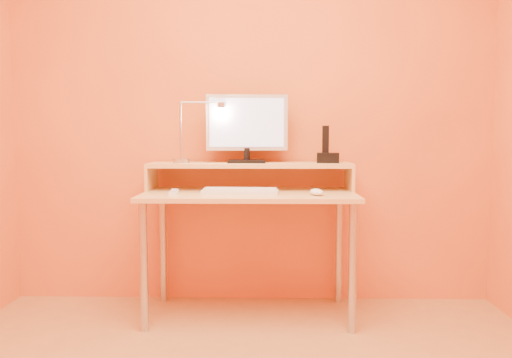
{
  "coord_description": "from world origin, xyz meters",
  "views": [
    {
      "loc": [
        0.1,
        -1.68,
        1.05
      ],
      "look_at": [
        0.04,
        1.13,
        0.8
      ],
      "focal_mm": 35.55,
      "sensor_mm": 36.0,
      "label": 1
    }
  ],
  "objects_px": {
    "remote_control": "(174,192)",
    "keyboard": "(240,192)",
    "monitor_panel": "(247,123)",
    "mouse": "(317,192)",
    "phone_dock": "(328,158)",
    "lamp_base": "(181,161)"
  },
  "relations": [
    {
      "from": "keyboard",
      "to": "mouse",
      "type": "height_order",
      "value": "mouse"
    },
    {
      "from": "lamp_base",
      "to": "remote_control",
      "type": "height_order",
      "value": "lamp_base"
    },
    {
      "from": "phone_dock",
      "to": "remote_control",
      "type": "distance_m",
      "value": 0.93
    },
    {
      "from": "monitor_panel",
      "to": "remote_control",
      "type": "relative_size",
      "value": 2.99
    },
    {
      "from": "phone_dock",
      "to": "keyboard",
      "type": "xyz_separation_m",
      "value": [
        -0.51,
        -0.22,
        -0.18
      ]
    },
    {
      "from": "lamp_base",
      "to": "mouse",
      "type": "xyz_separation_m",
      "value": [
        0.78,
        -0.26,
        -0.15
      ]
    },
    {
      "from": "lamp_base",
      "to": "mouse",
      "type": "relative_size",
      "value": 0.92
    },
    {
      "from": "lamp_base",
      "to": "phone_dock",
      "type": "bearing_deg",
      "value": 1.98
    },
    {
      "from": "monitor_panel",
      "to": "keyboard",
      "type": "distance_m",
      "value": 0.45
    },
    {
      "from": "keyboard",
      "to": "remote_control",
      "type": "xyz_separation_m",
      "value": [
        -0.36,
        -0.02,
        -0.0
      ]
    },
    {
      "from": "phone_dock",
      "to": "keyboard",
      "type": "distance_m",
      "value": 0.59
    },
    {
      "from": "lamp_base",
      "to": "keyboard",
      "type": "height_order",
      "value": "lamp_base"
    },
    {
      "from": "keyboard",
      "to": "phone_dock",
      "type": "bearing_deg",
      "value": 26.72
    },
    {
      "from": "lamp_base",
      "to": "keyboard",
      "type": "xyz_separation_m",
      "value": [
        0.36,
        -0.19,
        -0.16
      ]
    },
    {
      "from": "lamp_base",
      "to": "keyboard",
      "type": "distance_m",
      "value": 0.44
    },
    {
      "from": "monitor_panel",
      "to": "phone_dock",
      "type": "relative_size",
      "value": 3.72
    },
    {
      "from": "mouse",
      "to": "remote_control",
      "type": "xyz_separation_m",
      "value": [
        -0.78,
        0.04,
        -0.01
      ]
    },
    {
      "from": "monitor_panel",
      "to": "remote_control",
      "type": "xyz_separation_m",
      "value": [
        -0.39,
        -0.26,
        -0.39
      ]
    },
    {
      "from": "mouse",
      "to": "monitor_panel",
      "type": "bearing_deg",
      "value": 119.92
    },
    {
      "from": "phone_dock",
      "to": "mouse",
      "type": "distance_m",
      "value": 0.35
    },
    {
      "from": "lamp_base",
      "to": "mouse",
      "type": "distance_m",
      "value": 0.83
    },
    {
      "from": "remote_control",
      "to": "keyboard",
      "type": "bearing_deg",
      "value": -1.75
    }
  ]
}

